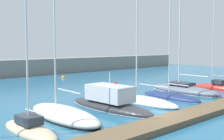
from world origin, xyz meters
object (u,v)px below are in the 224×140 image
Objects in this scene: sailboat_white_sixth at (144,101)px; sailboat_sand_third at (29,128)px; sailboat_navy_seventh at (171,96)px; sailboat_red_ninth at (216,88)px; motorboat_charcoal_fifth at (109,103)px; sailboat_slate_eighth at (184,89)px; mooring_buoy_red at (115,84)px; sailboat_ivory_fourth at (63,115)px; mooring_buoy_orange at (63,78)px.

sailboat_sand_third is at bearing 100.43° from sailboat_white_sixth.
sailboat_navy_seventh is 1.24× the size of sailboat_red_ninth.
motorboat_charcoal_fifth is (8.90, 1.76, 0.29)m from sailboat_sand_third.
sailboat_red_ninth is (4.67, -1.82, -0.15)m from sailboat_slate_eighth.
mooring_buoy_red is (4.39, 13.09, -0.20)m from sailboat_navy_seventh.
sailboat_red_ninth is 20.73× the size of mooring_buoy_red.
motorboat_charcoal_fifth is at bearing 97.41° from sailboat_slate_eighth.
sailboat_ivory_fourth reaches higher than sailboat_sand_third.
mooring_buoy_orange is at bearing -2.07° from sailboat_navy_seventh.
sailboat_sand_third is 25.99m from mooring_buoy_red.
sailboat_navy_seventh reaches higher than motorboat_charcoal_fifth.
sailboat_red_ninth is at bearing -89.39° from sailboat_white_sixth.
sailboat_navy_seventh is (8.50, -0.69, -0.36)m from motorboat_charcoal_fifth.
motorboat_charcoal_fifth is at bearing -77.85° from sailboat_sand_third.
sailboat_sand_third is 0.69× the size of sailboat_slate_eighth.
sailboat_ivory_fourth is at bearing 92.19° from motorboat_charcoal_fifth.
sailboat_red_ninth is at bearing -88.49° from sailboat_navy_seventh.
sailboat_white_sixth reaches higher than mooring_buoy_red.
mooring_buoy_red is (-0.13, 11.88, -0.43)m from sailboat_slate_eighth.
sailboat_white_sixth is at bearing 101.12° from sailboat_slate_eighth.
sailboat_red_ninth is (13.31, -0.91, 0.08)m from sailboat_white_sixth.
motorboat_charcoal_fifth is (5.10, 0.11, 0.26)m from sailboat_ivory_fourth.
sailboat_sand_third is 22.03m from sailboat_slate_eighth.
sailboat_red_ninth is 26.26m from mooring_buoy_orange.
sailboat_navy_seventh is 9.21m from sailboat_red_ninth.
sailboat_sand_third is at bearing 98.83° from sailboat_navy_seventh.
mooring_buoy_red is at bearing -50.08° from sailboat_ivory_fourth.
sailboat_white_sixth reaches higher than motorboat_charcoal_fifth.
sailboat_red_ninth reaches higher than mooring_buoy_orange.
sailboat_navy_seventh is 13.81m from mooring_buoy_red.
sailboat_white_sixth is (4.38, -0.38, -0.34)m from motorboat_charcoal_fifth.
sailboat_slate_eighth is (13.02, 0.53, -0.12)m from motorboat_charcoal_fifth.
mooring_buoy_red is at bearing -29.10° from sailboat_white_sixth.
mooring_buoy_orange is at bearing -37.41° from sailboat_sand_third.
sailboat_navy_seventh is at bearing 91.07° from sailboat_red_ninth.
mooring_buoy_red is at bearing -56.00° from sailboat_sand_third.
sailboat_red_ninth is (22.79, -1.19, -0.01)m from sailboat_ivory_fourth.
sailboat_ivory_fourth reaches higher than mooring_buoy_red.
sailboat_slate_eighth reaches higher than sailboat_ivory_fourth.
sailboat_red_ninth is at bearing -88.03° from sailboat_sand_third.
sailboat_sand_third is 9.08m from motorboat_charcoal_fifth.
sailboat_ivory_fourth reaches higher than sailboat_white_sixth.
sailboat_ivory_fourth is 1.04× the size of sailboat_white_sixth.
sailboat_white_sixth is 16.71× the size of mooring_buoy_orange.
sailboat_navy_seventh is 25.64× the size of mooring_buoy_red.
mooring_buoy_orange is at bearing 17.99° from sailboat_red_ninth.
sailboat_white_sixth is (9.48, -0.28, -0.08)m from sailboat_ivory_fourth.
motorboat_charcoal_fifth is 0.75× the size of sailboat_white_sixth.
sailboat_ivory_fourth is 22.91× the size of mooring_buoy_red.
sailboat_white_sixth is at bearing -86.59° from sailboat_ivory_fourth.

